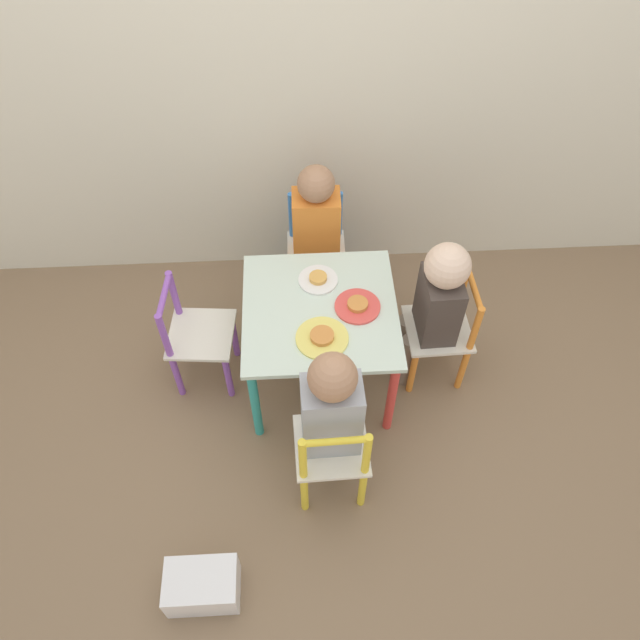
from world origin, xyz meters
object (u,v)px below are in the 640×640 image
Objects in this scene: kids_table at (320,320)px; chair_blue at (316,251)px; chair_purple at (196,337)px; child_back at (316,230)px; chair_yellow at (332,454)px; storage_bin at (202,586)px; plate_right at (358,306)px; plate_front at (322,337)px; child_front at (331,411)px; chair_orange at (442,331)px; plate_back at (318,279)px; child_right at (435,302)px.

kids_table is 1.12× the size of chair_blue.
chair_purple is 0.69× the size of child_back.
chair_yellow reaches higher than storage_bin.
plate_right is 0.20m from plate_front.
plate_front is at bearing -89.31° from chair_yellow.
chair_blue is at bearing 88.94° from kids_table.
chair_blue is at bearing 89.17° from plate_front.
child_front is at bearing -87.43° from plate_front.
chair_orange reaches higher than plate_right.
kids_table is 0.45m from child_back.
kids_table is at bearing -90.00° from child_front.
child_back is 0.30m from plate_back.
plate_right is at bearing -107.99° from child_front.
chair_purple is at bearing -136.87° from chair_blue.
chair_purple reaches higher than plate_front.
child_back is at bearing -47.06° from chair_purple.
plate_right is at bearing -105.94° from chair_yellow.
child_right is (0.43, 0.52, 0.19)m from chair_yellow.
kids_table is 0.16m from plate_back.
chair_blue is (-0.01, 1.01, 0.00)m from chair_yellow.
child_front reaches higher than plate_right.
chair_orange is 3.01× the size of plate_right.
chair_purple reaches higher than kids_table.
chair_blue is at bearing -91.40° from chair_yellow.
chair_blue is 0.97m from child_front.
plate_right is 1.12× the size of plate_back.
chair_orange is 0.20m from child_right.
chair_yellow reaches higher than kids_table.
child_front is 3.95× the size of plate_front.
plate_right is 1.13m from storage_bin.
chair_orange is at bearing 1.97° from kids_table.
child_right reaches higher than chair_yellow.
chair_orange reaches higher than kids_table.
chair_yellow is 0.68× the size of child_front.
chair_yellow is 3.38× the size of plate_back.
kids_table is 0.52m from chair_yellow.
child_right is (-0.06, -0.00, 0.19)m from chair_orange.
storage_bin is at bearing -107.22° from chair_blue.
child_front is (0.01, -0.44, 0.07)m from kids_table.
plate_right is at bearing -74.11° from chair_blue.
plate_front is at bearing 58.66° from storage_bin.
chair_blue is at bearing -43.13° from chair_purple.
child_front is (-0.00, 0.06, 0.20)m from chair_yellow.
chair_orange reaches higher than storage_bin.
chair_yellow is at bearing -41.47° from child_right.
child_right reaches higher than kids_table.
plate_right and plate_back have the same top height.
chair_purple is at bearing -93.60° from child_right.
plate_front is (0.50, -0.19, 0.21)m from chair_purple.
plate_back is at bearing 90.00° from kids_table.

